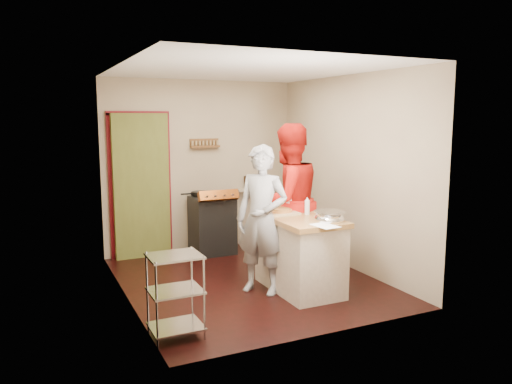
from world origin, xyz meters
TOP-DOWN VIEW (x-y plane):
  - floor at (0.00, 0.00)m, footprint 3.50×3.50m
  - back_wall at (-0.64, 1.78)m, footprint 3.00×0.44m
  - left_wall at (-1.50, 0.00)m, footprint 0.04×3.50m
  - right_wall at (1.50, 0.00)m, footprint 0.04×3.50m
  - ceiling at (0.00, 0.00)m, footprint 3.00×3.50m
  - stove at (0.05, 1.42)m, footprint 0.60×0.63m
  - wire_shelving at (-1.28, -1.20)m, footprint 0.48×0.40m
  - island at (0.42, -0.56)m, footprint 0.70×1.31m
  - person_stripe at (-0.02, -0.44)m, footprint 0.72×0.75m
  - person_red at (0.54, -0.03)m, footprint 1.05×0.87m

SIDE VIEW (x-z plane):
  - floor at x=0.00m, z-range 0.00..0.00m
  - wire_shelving at x=-1.28m, z-range 0.04..0.84m
  - stove at x=0.05m, z-range -0.05..0.95m
  - island at x=0.42m, z-range -0.13..1.07m
  - person_stripe at x=-0.02m, z-range 0.00..1.73m
  - person_red at x=0.54m, z-range 0.00..1.97m
  - back_wall at x=-0.64m, z-range -0.17..2.43m
  - left_wall at x=-1.50m, z-range 0.00..2.60m
  - right_wall at x=1.50m, z-range 0.00..2.60m
  - ceiling at x=0.00m, z-range 2.60..2.62m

